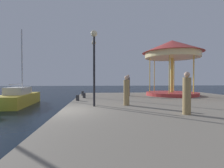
# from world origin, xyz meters

# --- Properties ---
(ground_plane) EXTENTS (120.00, 120.00, 0.00)m
(ground_plane) POSITION_xyz_m (0.00, 0.00, 0.00)
(ground_plane) COLOR black
(quay_dock) EXTENTS (14.16, 22.21, 0.80)m
(quay_dock) POSITION_xyz_m (7.08, 0.00, 0.40)
(quay_dock) COLOR gray
(quay_dock) RESTS_ON ground
(sailboat_yellow) EXTENTS (2.42, 5.92, 7.00)m
(sailboat_yellow) POSITION_xyz_m (-5.26, 7.32, 0.65)
(sailboat_yellow) COLOR gold
(sailboat_yellow) RESTS_ON ground
(carousel) EXTENTS (5.61, 5.61, 5.23)m
(carousel) POSITION_xyz_m (8.85, 7.22, 4.69)
(carousel) COLOR #B23333
(carousel) RESTS_ON quay_dock
(lamp_post_near_edge) EXTENTS (0.36, 0.36, 4.21)m
(lamp_post_near_edge) POSITION_xyz_m (1.59, 1.11, 3.69)
(lamp_post_near_edge) COLOR black
(lamp_post_near_edge) RESTS_ON quay_dock
(lamp_post_mid_promenade) EXTENTS (0.36, 0.36, 4.68)m
(lamp_post_mid_promenade) POSITION_xyz_m (1.48, 5.55, 3.96)
(lamp_post_mid_promenade) COLOR black
(lamp_post_mid_promenade) RESTS_ON quay_dock
(bollard_center) EXTENTS (0.24, 0.24, 0.40)m
(bollard_center) POSITION_xyz_m (0.36, 3.79, 1.00)
(bollard_center) COLOR #2D2D33
(bollard_center) RESTS_ON quay_dock
(bollard_south) EXTENTS (0.24, 0.24, 0.40)m
(bollard_south) POSITION_xyz_m (0.37, 7.79, 1.00)
(bollard_south) COLOR #2D2D33
(bollard_south) RESTS_ON quay_dock
(bollard_north) EXTENTS (0.24, 0.24, 0.40)m
(bollard_north) POSITION_xyz_m (0.68, 5.60, 1.00)
(bollard_north) COLOR #2D2D33
(bollard_north) RESTS_ON quay_dock
(person_near_carousel) EXTENTS (0.34, 0.34, 1.81)m
(person_near_carousel) POSITION_xyz_m (5.56, -1.45, 1.65)
(person_near_carousel) COLOR #937A4C
(person_near_carousel) RESTS_ON quay_dock
(person_far_corner) EXTENTS (0.34, 0.34, 1.95)m
(person_far_corner) POSITION_xyz_m (4.59, 7.09, 1.72)
(person_far_corner) COLOR #514C56
(person_far_corner) RESTS_ON quay_dock
(person_by_the_water) EXTENTS (0.34, 0.34, 1.72)m
(person_by_the_water) POSITION_xyz_m (3.45, 1.32, 1.60)
(person_by_the_water) COLOR #937A4C
(person_by_the_water) RESTS_ON quay_dock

